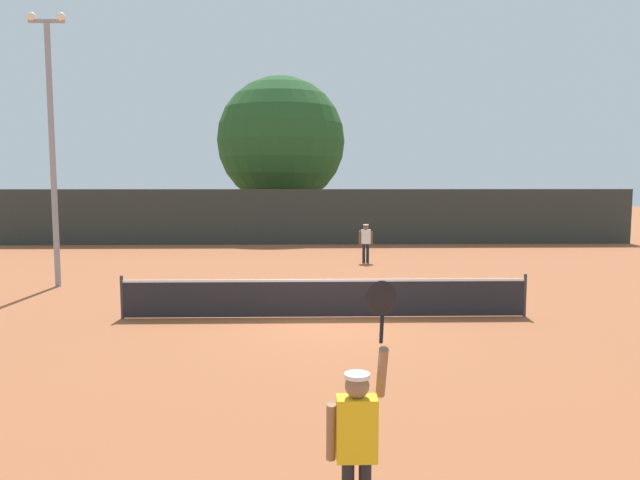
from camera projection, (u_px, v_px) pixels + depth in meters
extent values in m
plane|color=#9E5633|center=(325.00, 317.00, 14.94)|extent=(120.00, 120.00, 0.00)
cube|color=#232328|center=(325.00, 299.00, 14.89)|extent=(10.02, 0.03, 0.91)
cube|color=white|center=(325.00, 280.00, 14.85)|extent=(10.02, 0.04, 0.06)
cylinder|color=#333338|center=(122.00, 297.00, 14.77)|extent=(0.08, 0.08, 1.07)
cylinder|color=#333338|center=(525.00, 295.00, 15.01)|extent=(0.08, 0.08, 1.07)
cube|color=#2D332D|center=(314.00, 217.00, 31.60)|extent=(33.83, 0.12, 2.91)
cube|color=yellow|center=(357.00, 429.00, 5.58)|extent=(0.38, 0.22, 0.60)
sphere|color=#8C6647|center=(357.00, 386.00, 5.54)|extent=(0.23, 0.23, 0.23)
cylinder|color=white|center=(357.00, 376.00, 5.53)|extent=(0.24, 0.24, 0.04)
cylinder|color=#8C6647|center=(331.00, 432.00, 5.57)|extent=(0.09, 0.17, 0.57)
cylinder|color=#8C6647|center=(382.00, 372.00, 5.62)|extent=(0.09, 0.32, 0.55)
cylinder|color=black|center=(382.00, 330.00, 5.64)|extent=(0.04, 0.11, 0.28)
ellipsoid|color=black|center=(381.00, 298.00, 5.67)|extent=(0.30, 0.13, 0.36)
cube|color=white|center=(366.00, 237.00, 24.64)|extent=(0.38, 0.22, 0.58)
sphere|color=brown|center=(366.00, 227.00, 24.60)|extent=(0.22, 0.22, 0.22)
cylinder|color=white|center=(366.00, 225.00, 24.59)|extent=(0.23, 0.23, 0.04)
cylinder|color=black|center=(364.00, 253.00, 24.71)|extent=(0.12, 0.12, 0.78)
cylinder|color=black|center=(368.00, 253.00, 24.71)|extent=(0.12, 0.12, 0.78)
cylinder|color=brown|center=(360.00, 237.00, 24.64)|extent=(0.09, 0.17, 0.55)
cylinder|color=brown|center=(372.00, 237.00, 24.65)|extent=(0.09, 0.15, 0.55)
sphere|color=#CCE033|center=(252.00, 311.00, 15.49)|extent=(0.07, 0.07, 0.07)
cylinder|color=gray|center=(53.00, 157.00, 18.88)|extent=(0.18, 0.18, 8.23)
cube|color=gray|center=(47.00, 21.00, 18.46)|extent=(1.10, 0.10, 0.10)
sphere|color=#F2EDCC|center=(32.00, 17.00, 18.44)|extent=(0.28, 0.28, 0.28)
sphere|color=#F2EDCC|center=(61.00, 17.00, 18.46)|extent=(0.28, 0.28, 0.28)
cylinder|color=brown|center=(281.00, 212.00, 37.39)|extent=(0.56, 0.56, 2.84)
sphere|color=#235123|center=(281.00, 141.00, 36.95)|extent=(7.85, 7.85, 7.85)
cube|color=red|center=(338.00, 222.00, 39.59)|extent=(1.96, 4.23, 0.90)
cube|color=#2D333D|center=(338.00, 211.00, 39.22)|extent=(1.73, 2.23, 0.64)
cylinder|color=black|center=(324.00, 225.00, 41.00)|extent=(0.22, 0.60, 0.60)
cylinder|color=black|center=(349.00, 225.00, 41.04)|extent=(0.22, 0.60, 0.60)
cylinder|color=black|center=(325.00, 229.00, 38.21)|extent=(0.22, 0.60, 0.60)
cylinder|color=black|center=(352.00, 229.00, 38.25)|extent=(0.22, 0.60, 0.60)
cube|color=#B7B7BC|center=(419.00, 224.00, 37.80)|extent=(2.40, 4.40, 0.90)
cube|color=#2D333D|center=(420.00, 212.00, 37.42)|extent=(1.96, 2.39, 0.64)
cylinder|color=black|center=(402.00, 227.00, 39.20)|extent=(0.22, 0.60, 0.60)
cylinder|color=black|center=(428.00, 227.00, 39.24)|extent=(0.22, 0.60, 0.60)
cylinder|color=black|center=(409.00, 231.00, 36.41)|extent=(0.22, 0.60, 0.60)
cylinder|color=black|center=(437.00, 231.00, 36.46)|extent=(0.22, 0.60, 0.60)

